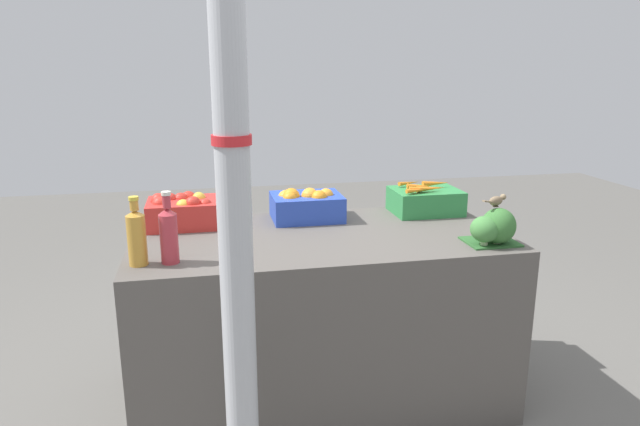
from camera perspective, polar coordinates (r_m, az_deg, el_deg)
The scene contains 10 objects.
ground_plane at distance 2.93m, azimuth 0.00°, elevation -17.57°, with size 10.00×10.00×0.00m, color #605E59.
market_table at distance 2.74m, azimuth 0.00°, elevation -10.33°, with size 1.68×0.87×0.82m, color #56514C.
support_pole at distance 1.70m, azimuth -8.81°, elevation 6.69°, with size 0.12×0.12×2.67m.
apple_crate at distance 2.79m, azimuth -13.58°, elevation 0.28°, with size 0.34×0.27×0.16m.
orange_crate at distance 2.82m, azimuth -1.33°, elevation 0.86°, with size 0.34×0.27×0.16m.
carrot_crate at distance 3.00m, azimuth 10.49°, elevation 1.26°, with size 0.34×0.27×0.16m.
broccoli_pile at distance 2.53m, azimuth 17.07°, elevation -1.34°, with size 0.22×0.20×0.16m.
juice_bottle_amber at distance 2.28m, azimuth -17.86°, elevation -2.22°, with size 0.07×0.07×0.27m.
juice_bottle_ruby at distance 2.27m, azimuth -14.89°, elevation -2.00°, with size 0.07×0.07×0.28m.
sparrow_bird at distance 2.53m, azimuth 17.25°, elevation 1.22°, with size 0.13×0.06×0.05m.
Camera 1 is at (-0.50, -2.43, 1.56)m, focal length 32.00 mm.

